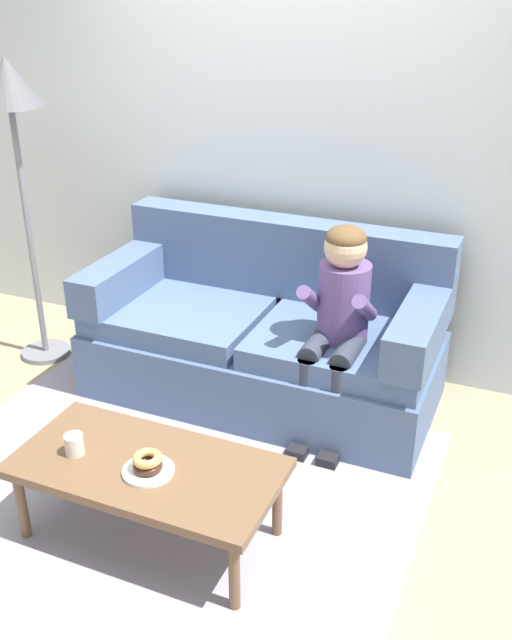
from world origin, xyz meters
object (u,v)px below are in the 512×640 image
object	(u,v)px
coffee_table	(147,471)
toy_controller	(97,444)
couch	(266,337)
person_child	(339,313)
donut	(148,466)
floor_lamp	(11,111)
mug	(74,444)

from	to	relation	value
coffee_table	toy_controller	bearing A→B (deg)	142.71
couch	person_child	size ratio (longest dim) A/B	1.73
coffee_table	donut	bearing A→B (deg)	-51.28
floor_lamp	donut	bearing A→B (deg)	-38.84
coffee_table	person_child	size ratio (longest dim) A/B	1.00
couch	toy_controller	distance (m)	1.08
person_child	toy_controller	world-z (taller)	person_child
mug	toy_controller	world-z (taller)	mug
couch	floor_lamp	distance (m)	1.86
coffee_table	person_child	bearing A→B (deg)	67.08
floor_lamp	mug	bearing A→B (deg)	-46.57
person_child	donut	size ratio (longest dim) A/B	9.18
donut	floor_lamp	distance (m)	2.20
person_child	couch	bearing A→B (deg)	156.36
person_child	coffee_table	bearing A→B (deg)	-112.92
couch	person_child	distance (m)	0.61
mug	floor_lamp	size ratio (longest dim) A/B	0.05
coffee_table	donut	size ratio (longest dim) A/B	9.18
person_child	mug	distance (m)	1.40
donut	toy_controller	xyz separation A→B (m)	(-0.62, 0.49, -0.39)
donut	toy_controller	world-z (taller)	donut
toy_controller	person_child	bearing A→B (deg)	2.10
coffee_table	mug	world-z (taller)	mug
person_child	toy_controller	size ratio (longest dim) A/B	4.87
person_child	floor_lamp	bearing A→B (deg)	178.12
couch	mug	size ratio (longest dim) A/B	21.18
donut	mug	size ratio (longest dim) A/B	1.33
coffee_table	mug	distance (m)	0.32
coffee_table	person_child	world-z (taller)	person_child
couch	toy_controller	size ratio (longest dim) A/B	8.44
donut	floor_lamp	world-z (taller)	floor_lamp
mug	floor_lamp	world-z (taller)	floor_lamp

